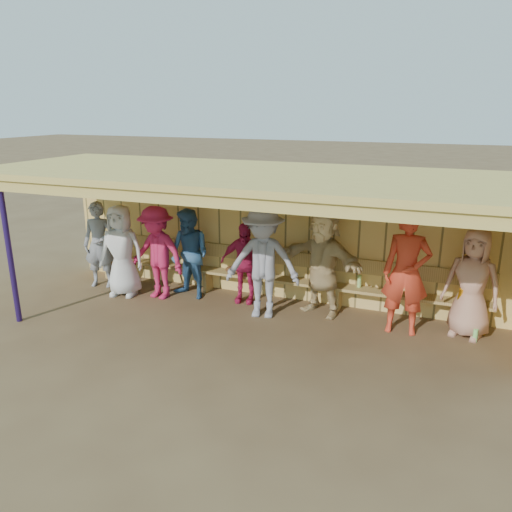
{
  "coord_description": "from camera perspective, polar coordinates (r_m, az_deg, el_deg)",
  "views": [
    {
      "loc": [
        2.95,
        -7.13,
        3.47
      ],
      "look_at": [
        0.0,
        0.35,
        1.05
      ],
      "focal_mm": 35.0,
      "sensor_mm": 36.0,
      "label": 1
    }
  ],
  "objects": [
    {
      "name": "player_f",
      "position": [
        8.55,
        7.61,
        -0.68
      ],
      "size": [
        1.81,
        1.14,
        1.86
      ],
      "primitive_type": "imported",
      "rotation": [
        0.0,
        0.0,
        -0.37
      ],
      "color": "#DAB97B",
      "rests_on": "ground"
    },
    {
      "name": "player_extra",
      "position": [
        9.38,
        -11.23,
        0.37
      ],
      "size": [
        1.2,
        0.78,
        1.75
      ],
      "primitive_type": "imported",
      "rotation": [
        0.0,
        0.0,
        -0.12
      ],
      "color": "#BF1E4A",
      "rests_on": "ground"
    },
    {
      "name": "player_e",
      "position": [
        8.35,
        0.79,
        -0.71
      ],
      "size": [
        1.36,
        0.93,
        1.93
      ],
      "primitive_type": "imported",
      "rotation": [
        0.0,
        0.0,
        0.18
      ],
      "color": "gray",
      "rests_on": "ground"
    },
    {
      "name": "player_d",
      "position": [
        9.04,
        -1.37,
        -0.79
      ],
      "size": [
        0.91,
        0.48,
        1.49
      ],
      "primitive_type": "imported",
      "rotation": [
        0.0,
        0.0,
        0.13
      ],
      "color": "#C01E4D",
      "rests_on": "ground"
    },
    {
      "name": "ground",
      "position": [
        8.46,
        -0.88,
        -7.47
      ],
      "size": [
        90.0,
        90.0,
        0.0
      ],
      "primitive_type": "plane",
      "color": "brown",
      "rests_on": "ground"
    },
    {
      "name": "dugout_structure",
      "position": [
        8.41,
        3.32,
        4.54
      ],
      "size": [
        8.8,
        3.2,
        2.5
      ],
      "color": "#E8BF63",
      "rests_on": "ground"
    },
    {
      "name": "dugout_equipment",
      "position": [
        9.36,
        -2.23,
        -1.82
      ],
      "size": [
        7.07,
        0.62,
        0.8
      ],
      "color": "gold",
      "rests_on": "ground"
    },
    {
      "name": "player_b",
      "position": [
        9.69,
        -15.12,
        0.6
      ],
      "size": [
        0.95,
        0.71,
        1.74
      ],
      "primitive_type": "imported",
      "rotation": [
        0.0,
        0.0,
        0.2
      ],
      "color": "silver",
      "rests_on": "ground"
    },
    {
      "name": "player_h",
      "position": [
        8.33,
        23.46,
        -2.9
      ],
      "size": [
        0.97,
        0.77,
        1.73
      ],
      "primitive_type": "imported",
      "rotation": [
        0.0,
        0.0,
        -0.28
      ],
      "color": "tan",
      "rests_on": "ground"
    },
    {
      "name": "player_a",
      "position": [
        10.29,
        -17.47,
        1.24
      ],
      "size": [
        0.71,
        0.56,
        1.71
      ],
      "primitive_type": "imported",
      "rotation": [
        0.0,
        0.0,
        0.28
      ],
      "color": "gray",
      "rests_on": "ground"
    },
    {
      "name": "bench",
      "position": [
        9.24,
        1.74,
        -1.83
      ],
      "size": [
        7.6,
        0.34,
        0.93
      ],
      "color": "tan",
      "rests_on": "ground"
    },
    {
      "name": "player_c",
      "position": [
        9.31,
        -7.59,
        0.21
      ],
      "size": [
        0.95,
        0.82,
        1.68
      ],
      "primitive_type": "imported",
      "rotation": [
        0.0,
        0.0,
        -0.24
      ],
      "color": "#325E8B",
      "rests_on": "ground"
    },
    {
      "name": "player_g",
      "position": [
        8.08,
        16.8,
        -1.86
      ],
      "size": [
        0.75,
        0.52,
        1.98
      ],
      "primitive_type": "imported",
      "rotation": [
        0.0,
        0.0,
        0.06
      ],
      "color": "red",
      "rests_on": "ground"
    }
  ]
}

